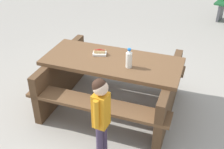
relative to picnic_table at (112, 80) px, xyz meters
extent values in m
plane|color=gray|center=(0.00, 0.00, -0.44)|extent=(30.00, 30.00, 0.00)
cube|color=brown|center=(0.00, 0.00, 0.28)|extent=(1.91, 1.08, 0.05)
cube|color=brown|center=(0.10, 0.55, -0.01)|extent=(1.82, 0.61, 0.04)
cube|color=brown|center=(-0.10, -0.55, -0.01)|extent=(1.82, 0.61, 0.04)
cube|color=#4D3520|center=(0.77, -0.14, -0.09)|extent=(0.36, 1.39, 0.70)
cube|color=#4D3520|center=(-0.77, 0.14, -0.09)|extent=(0.36, 1.39, 0.70)
cylinder|color=silver|center=(-0.23, 0.15, 0.40)|extent=(0.08, 0.08, 0.20)
cone|color=silver|center=(-0.23, 0.15, 0.52)|extent=(0.07, 0.07, 0.04)
cylinder|color=blue|center=(-0.23, 0.15, 0.55)|extent=(0.04, 0.04, 0.02)
cube|color=white|center=(0.19, -0.12, 0.32)|extent=(0.19, 0.13, 0.03)
cube|color=#D8B272|center=(0.19, -0.12, 0.35)|extent=(0.16, 0.07, 0.04)
cylinder|color=maroon|center=(0.19, -0.12, 0.37)|extent=(0.14, 0.04, 0.03)
ellipsoid|color=maroon|center=(0.19, -0.12, 0.38)|extent=(0.07, 0.03, 0.01)
cylinder|color=#3F334C|center=(-0.05, 0.90, -0.21)|extent=(0.07, 0.07, 0.47)
cylinder|color=#3F334C|center=(-0.02, 1.00, -0.21)|extent=(0.07, 0.07, 0.47)
cube|color=orange|center=(-0.04, 0.95, 0.23)|extent=(0.19, 0.19, 0.40)
cylinder|color=orange|center=(-0.07, 0.86, 0.25)|extent=(0.06, 0.06, 0.34)
cylinder|color=orange|center=(-0.01, 1.05, 0.25)|extent=(0.06, 0.06, 0.34)
sphere|color=beige|center=(-0.04, 0.95, 0.51)|extent=(0.16, 0.16, 0.16)
sphere|color=#331E14|center=(-0.03, 0.95, 0.53)|extent=(0.15, 0.15, 0.15)
cube|color=#4C4C51|center=(-2.09, -3.83, -0.24)|extent=(0.21, 0.35, 0.41)
camera|label=1|loc=(-0.50, 3.17, 2.05)|focal=44.93mm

